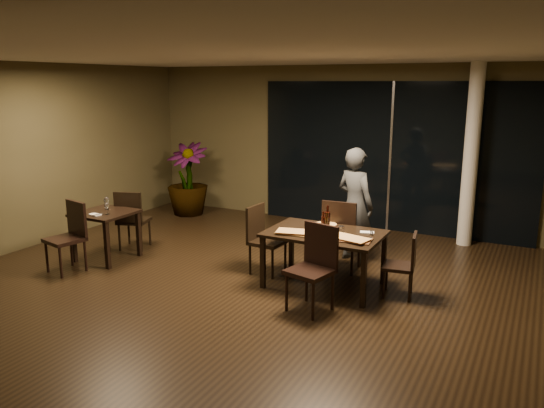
{
  "coord_description": "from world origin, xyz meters",
  "views": [
    {
      "loc": [
        3.49,
        -5.48,
        2.68
      ],
      "look_at": [
        0.22,
        0.79,
        1.05
      ],
      "focal_mm": 35.0,
      "sensor_mm": 36.0,
      "label": 1
    }
  ],
  "objects_px": {
    "diner": "(355,205)",
    "bottle_a": "(323,221)",
    "chair_side_far": "(132,217)",
    "bottle_c": "(327,218)",
    "chair_main_far": "(341,232)",
    "side_table": "(105,220)",
    "chair_side_near": "(70,233)",
    "chair_main_left": "(263,235)",
    "bottle_b": "(327,222)",
    "main_table": "(324,238)",
    "potted_plant": "(188,179)",
    "chair_main_near": "(315,263)",
    "chair_main_right": "(405,262)"
  },
  "relations": [
    {
      "from": "chair_side_near",
      "to": "bottle_a",
      "type": "distance_m",
      "value": 3.65
    },
    {
      "from": "chair_main_far",
      "to": "bottle_a",
      "type": "relative_size",
      "value": 3.99
    },
    {
      "from": "bottle_a",
      "to": "bottle_b",
      "type": "distance_m",
      "value": 0.05
    },
    {
      "from": "chair_main_right",
      "to": "bottle_c",
      "type": "relative_size",
      "value": 2.56
    },
    {
      "from": "potted_plant",
      "to": "bottle_a",
      "type": "bearing_deg",
      "value": -30.94
    },
    {
      "from": "main_table",
      "to": "diner",
      "type": "distance_m",
      "value": 1.21
    },
    {
      "from": "side_table",
      "to": "potted_plant",
      "type": "xyz_separation_m",
      "value": [
        -0.59,
        2.91,
        0.12
      ]
    },
    {
      "from": "diner",
      "to": "bottle_b",
      "type": "height_order",
      "value": "diner"
    },
    {
      "from": "chair_main_left",
      "to": "bottle_b",
      "type": "height_order",
      "value": "bottle_b"
    },
    {
      "from": "chair_side_near",
      "to": "potted_plant",
      "type": "relative_size",
      "value": 0.68
    },
    {
      "from": "bottle_a",
      "to": "bottle_c",
      "type": "distance_m",
      "value": 0.11
    },
    {
      "from": "chair_side_near",
      "to": "chair_main_left",
      "type": "bearing_deg",
      "value": 38.36
    },
    {
      "from": "side_table",
      "to": "bottle_a",
      "type": "distance_m",
      "value": 3.41
    },
    {
      "from": "chair_main_far",
      "to": "bottle_a",
      "type": "bearing_deg",
      "value": 81.41
    },
    {
      "from": "chair_main_near",
      "to": "diner",
      "type": "xyz_separation_m",
      "value": [
        -0.16,
        1.92,
        0.3
      ]
    },
    {
      "from": "side_table",
      "to": "chair_side_far",
      "type": "relative_size",
      "value": 0.82
    },
    {
      "from": "chair_side_far",
      "to": "bottle_c",
      "type": "height_order",
      "value": "bottle_c"
    },
    {
      "from": "chair_main_far",
      "to": "chair_side_near",
      "type": "height_order",
      "value": "chair_main_far"
    },
    {
      "from": "chair_main_right",
      "to": "chair_main_left",
      "type": "bearing_deg",
      "value": -98.1
    },
    {
      "from": "chair_main_right",
      "to": "diner",
      "type": "bearing_deg",
      "value": -144.64
    },
    {
      "from": "diner",
      "to": "bottle_a",
      "type": "relative_size",
      "value": 6.55
    },
    {
      "from": "chair_main_near",
      "to": "chair_side_far",
      "type": "height_order",
      "value": "chair_main_near"
    },
    {
      "from": "bottle_c",
      "to": "side_table",
      "type": "bearing_deg",
      "value": -169.19
    },
    {
      "from": "side_table",
      "to": "diner",
      "type": "relative_size",
      "value": 0.46
    },
    {
      "from": "main_table",
      "to": "chair_side_near",
      "type": "xyz_separation_m",
      "value": [
        -3.49,
        -1.11,
        -0.11
      ]
    },
    {
      "from": "side_table",
      "to": "chair_side_near",
      "type": "relative_size",
      "value": 0.79
    },
    {
      "from": "side_table",
      "to": "chair_side_near",
      "type": "xyz_separation_m",
      "value": [
        -0.09,
        -0.61,
        -0.06
      ]
    },
    {
      "from": "diner",
      "to": "bottle_b",
      "type": "relative_size",
      "value": 6.81
    },
    {
      "from": "potted_plant",
      "to": "bottle_a",
      "type": "xyz_separation_m",
      "value": [
        3.95,
        -2.37,
        0.14
      ]
    },
    {
      "from": "bottle_b",
      "to": "bottle_c",
      "type": "height_order",
      "value": "bottle_c"
    },
    {
      "from": "chair_main_near",
      "to": "chair_main_right",
      "type": "bearing_deg",
      "value": 57.47
    },
    {
      "from": "chair_side_far",
      "to": "bottle_a",
      "type": "xyz_separation_m",
      "value": [
        3.33,
        -0.0,
        0.34
      ]
    },
    {
      "from": "chair_main_right",
      "to": "chair_side_far",
      "type": "bearing_deg",
      "value": -97.7
    },
    {
      "from": "chair_main_left",
      "to": "bottle_c",
      "type": "bearing_deg",
      "value": -84.78
    },
    {
      "from": "chair_main_far",
      "to": "bottle_c",
      "type": "distance_m",
      "value": 0.58
    },
    {
      "from": "chair_side_far",
      "to": "chair_main_near",
      "type": "bearing_deg",
      "value": 148.88
    },
    {
      "from": "chair_main_left",
      "to": "chair_side_near",
      "type": "distance_m",
      "value": 2.78
    },
    {
      "from": "main_table",
      "to": "chair_main_near",
      "type": "relative_size",
      "value": 1.45
    },
    {
      "from": "side_table",
      "to": "bottle_c",
      "type": "distance_m",
      "value": 3.45
    },
    {
      "from": "side_table",
      "to": "chair_main_right",
      "type": "distance_m",
      "value": 4.49
    },
    {
      "from": "diner",
      "to": "bottle_c",
      "type": "relative_size",
      "value": 5.35
    },
    {
      "from": "chair_main_right",
      "to": "bottle_a",
      "type": "distance_m",
      "value": 1.17
    },
    {
      "from": "chair_main_far",
      "to": "bottle_b",
      "type": "relative_size",
      "value": 4.15
    },
    {
      "from": "bottle_b",
      "to": "bottle_c",
      "type": "bearing_deg",
      "value": 106.93
    },
    {
      "from": "diner",
      "to": "bottle_a",
      "type": "height_order",
      "value": "diner"
    },
    {
      "from": "chair_main_far",
      "to": "diner",
      "type": "xyz_separation_m",
      "value": [
        0.01,
        0.57,
        0.28
      ]
    },
    {
      "from": "chair_main_near",
      "to": "side_table",
      "type": "bearing_deg",
      "value": -170.15
    },
    {
      "from": "chair_side_near",
      "to": "diner",
      "type": "bearing_deg",
      "value": 45.84
    },
    {
      "from": "bottle_b",
      "to": "chair_side_far",
      "type": "bearing_deg",
      "value": 179.85
    },
    {
      "from": "potted_plant",
      "to": "chair_main_right",
      "type": "bearing_deg",
      "value": -24.41
    }
  ]
}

